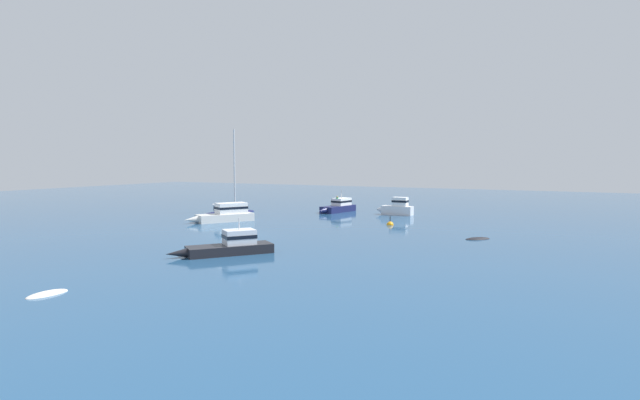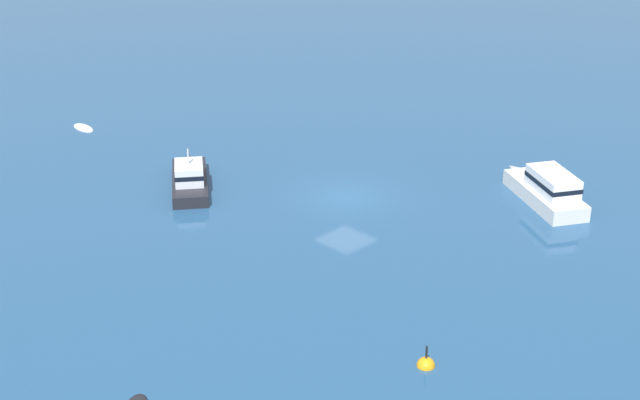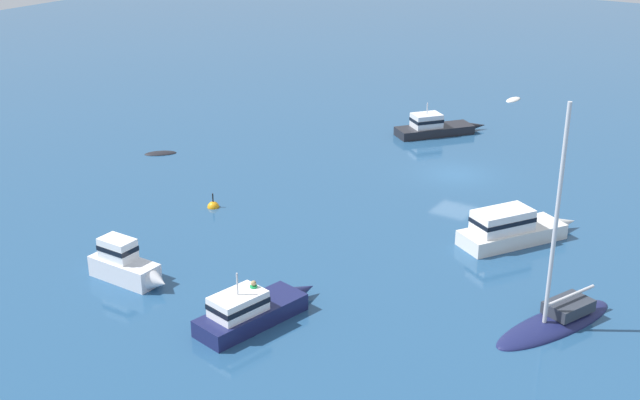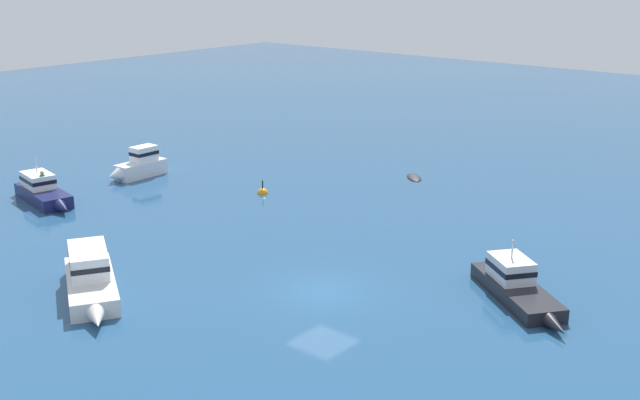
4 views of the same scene
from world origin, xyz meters
TOP-DOWN VIEW (x-y plane):
  - ground_plane at (0.00, 0.00)m, footprint 160.00×160.00m
  - launch at (-0.47, 22.09)m, footprint 2.81×6.50m
  - launch_1 at (6.93, 22.20)m, footprint 4.42×1.36m
  - cabin_cruiser at (-6.77, 7.88)m, footprint 4.91×6.90m
  - motor_cruiser at (4.99, -6.92)m, footprint 5.34×6.42m
  - sloop at (-11.60, 14.87)m, footprint 4.31×7.14m
  - tender at (18.81, 7.48)m, footprint 2.21×2.19m
  - dinghy at (3.66, -19.47)m, footprint 1.04×2.10m
  - channel_buoy at (9.48, 12.88)m, footprint 0.70×0.70m

SIDE VIEW (x-z plane):
  - ground_plane at x=0.00m, z-range 0.00..0.00m
  - tender at x=18.81m, z-range -0.17..0.17m
  - dinghy at x=3.66m, z-range -0.17..0.17m
  - channel_buoy at x=9.48m, z-range -0.60..0.61m
  - sloop at x=-11.60m, z-range -5.01..5.47m
  - motor_cruiser at x=4.99m, z-range -0.64..1.85m
  - launch at x=-0.47m, z-range -0.67..2.02m
  - cabin_cruiser at x=-6.77m, z-range -0.17..1.75m
  - launch_1 at x=6.93m, z-range -0.22..1.85m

